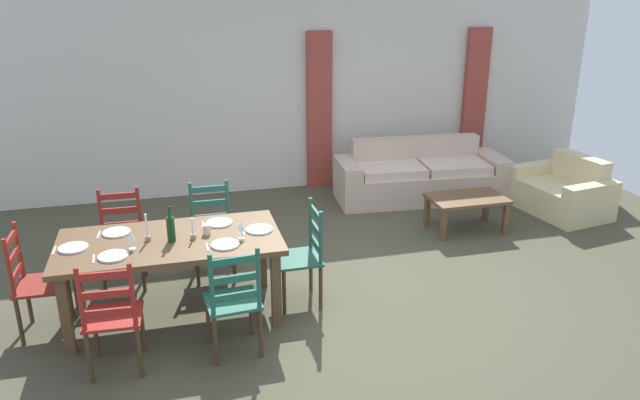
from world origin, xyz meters
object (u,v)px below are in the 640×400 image
at_px(wine_bottle, 171,228).
at_px(dining_chair_far_left, 122,239).
at_px(dining_chair_far_right, 212,230).
at_px(wine_glass_near_left, 131,237).
at_px(dining_table, 171,248).
at_px(coffee_table, 467,202).
at_px(dining_chair_head_west, 34,282).
at_px(dining_chair_near_right, 234,301).
at_px(armchair_upholstered, 564,193).
at_px(wine_glass_near_right, 241,227).
at_px(dining_chair_head_east, 303,255).
at_px(coffee_cup_primary, 207,229).
at_px(dining_chair_near_left, 112,317).
at_px(couch, 419,177).

bearing_deg(wine_bottle, dining_chair_far_left, 120.41).
distance_m(dining_chair_far_right, wine_glass_near_left, 1.20).
relative_size(dining_table, coffee_table, 2.11).
bearing_deg(dining_chair_head_west, dining_chair_near_right, -24.89).
height_order(wine_bottle, coffee_table, wine_bottle).
distance_m(dining_chair_far_right, armchair_upholstered, 4.62).
bearing_deg(wine_glass_near_right, armchair_upholstered, 19.64).
xyz_separation_m(dining_chair_near_right, wine_bottle, (-0.43, 0.67, 0.39)).
relative_size(dining_chair_near_right, coffee_table, 1.07).
xyz_separation_m(dining_chair_far_left, wine_bottle, (0.47, -0.81, 0.39)).
relative_size(wine_bottle, armchair_upholstered, 0.25).
bearing_deg(dining_chair_head_east, coffee_cup_primary, 175.48).
bearing_deg(dining_chair_head_east, dining_chair_head_west, 178.75).
bearing_deg(dining_chair_far_right, dining_chair_head_east, -46.18).
xyz_separation_m(dining_chair_near_right, wine_glass_near_left, (-0.76, 0.59, 0.38)).
relative_size(dining_chair_head_east, coffee_table, 1.07).
relative_size(wine_glass_near_right, coffee_table, 0.18).
relative_size(dining_chair_near_left, wine_glass_near_left, 5.96).
bearing_deg(dining_chair_near_right, couch, 46.70).
bearing_deg(coffee_table, coffee_cup_primary, -160.20).
bearing_deg(dining_chair_head_west, dining_chair_far_right, 25.65).
xyz_separation_m(dining_chair_far_right, armchair_upholstered, (4.56, 0.66, -0.23)).
height_order(wine_glass_near_right, couch, wine_glass_near_right).
xyz_separation_m(dining_chair_far_right, coffee_table, (3.04, 0.40, -0.12)).
distance_m(couch, armchair_upholstered, 1.87).
relative_size(dining_chair_far_right, wine_bottle, 3.04).
bearing_deg(dining_chair_near_right, dining_chair_near_left, -179.47).
bearing_deg(dining_chair_far_left, couch, 22.84).
height_order(dining_chair_far_left, armchair_upholstered, dining_chair_far_left).
xyz_separation_m(wine_bottle, wine_glass_near_left, (-0.32, -0.08, -0.01)).
relative_size(dining_chair_near_left, coffee_table, 1.07).
height_order(dining_chair_far_left, wine_bottle, wine_bottle).
bearing_deg(dining_chair_head_west, dining_chair_head_east, -1.25).
bearing_deg(wine_glass_near_left, couch, 34.29).
xyz_separation_m(dining_chair_head_west, coffee_table, (4.58, 1.14, -0.12)).
height_order(dining_chair_near_left, armchair_upholstered, dining_chair_near_left).
bearing_deg(coffee_cup_primary, wine_bottle, -165.90).
bearing_deg(coffee_cup_primary, wine_glass_near_left, -165.70).
xyz_separation_m(wine_bottle, wine_glass_near_right, (0.59, -0.10, -0.01)).
height_order(wine_glass_near_left, coffee_cup_primary, wine_glass_near_left).
bearing_deg(coffee_cup_primary, dining_chair_far_left, 136.79).
bearing_deg(dining_chair_near_right, coffee_cup_primary, 99.70).
bearing_deg(dining_chair_near_left, armchair_upholstered, 21.53).
height_order(couch, armchair_upholstered, couch).
height_order(dining_table, dining_chair_near_left, dining_chair_near_left).
xyz_separation_m(dining_chair_near_left, wine_bottle, (0.48, 0.68, 0.39)).
distance_m(dining_chair_head_west, dining_chair_head_east, 2.30).
relative_size(dining_chair_far_right, armchair_upholstered, 0.75).
bearing_deg(coffee_cup_primary, dining_table, -174.19).
height_order(coffee_table, armchair_upholstered, armchair_upholstered).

